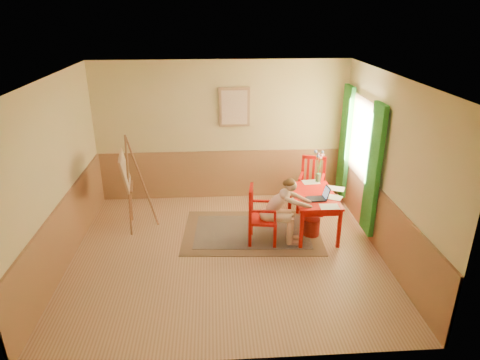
{
  "coord_description": "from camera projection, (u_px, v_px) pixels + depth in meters",
  "views": [
    {
      "loc": [
        -0.18,
        -5.91,
        3.71
      ],
      "look_at": [
        0.25,
        0.55,
        1.05
      ],
      "focal_mm": 31.67,
      "sensor_mm": 36.0,
      "label": 1
    }
  ],
  "objects": [
    {
      "name": "vase",
      "position": [
        319.0,
        168.0,
        7.71
      ],
      "size": [
        0.2,
        0.29,
        0.59
      ],
      "color": "#3F724C",
      "rests_on": "table"
    },
    {
      "name": "wall_portrait",
      "position": [
        234.0,
        107.0,
        8.21
      ],
      "size": [
        0.6,
        0.05,
        0.76
      ],
      "color": "#A37A56",
      "rests_on": "room"
    },
    {
      "name": "chair_left",
      "position": [
        260.0,
        215.0,
        7.02
      ],
      "size": [
        0.52,
        0.5,
        1.0
      ],
      "color": "#CA0C02",
      "rests_on": "room"
    },
    {
      "name": "window",
      "position": [
        359.0,
        150.0,
        7.53
      ],
      "size": [
        0.12,
        2.01,
        2.2
      ],
      "color": "white",
      "rests_on": "room"
    },
    {
      "name": "room",
      "position": [
        226.0,
        173.0,
        6.35
      ],
      "size": [
        5.04,
        4.54,
        2.84
      ],
      "color": "tan",
      "rests_on": "ground"
    },
    {
      "name": "wastebasket",
      "position": [
        311.0,
        227.0,
        7.36
      ],
      "size": [
        0.37,
        0.37,
        0.32
      ],
      "primitive_type": "cylinder",
      "rotation": [
        0.0,
        0.0,
        -0.31
      ],
      "color": "#A92E25",
      "rests_on": "room"
    },
    {
      "name": "papers",
      "position": [
        327.0,
        193.0,
        7.31
      ],
      "size": [
        0.72,
        1.28,
        0.0
      ],
      "color": "white",
      "rests_on": "table"
    },
    {
      "name": "figure",
      "position": [
        281.0,
        208.0,
        6.95
      ],
      "size": [
        0.89,
        0.44,
        1.17
      ],
      "color": "beige",
      "rests_on": "room"
    },
    {
      "name": "easel",
      "position": [
        127.0,
        174.0,
        7.29
      ],
      "size": [
        0.62,
        0.78,
        1.74
      ],
      "color": "brown",
      "rests_on": "room"
    },
    {
      "name": "table",
      "position": [
        314.0,
        199.0,
        7.3
      ],
      "size": [
        0.72,
        1.2,
        0.72
      ],
      "color": "#CA0C02",
      "rests_on": "room"
    },
    {
      "name": "rug",
      "position": [
        252.0,
        232.0,
        7.51
      ],
      "size": [
        2.5,
        1.75,
        0.02
      ],
      "color": "#8C7251",
      "rests_on": "room"
    },
    {
      "name": "laptop",
      "position": [
        319.0,
        197.0,
        7.07
      ],
      "size": [
        0.38,
        0.25,
        0.22
      ],
      "color": "#1E2338",
      "rests_on": "table"
    },
    {
      "name": "chair_back",
      "position": [
        312.0,
        184.0,
        8.17
      ],
      "size": [
        0.6,
        0.61,
        1.05
      ],
      "color": "#CA0C02",
      "rests_on": "room"
    },
    {
      "name": "wainscot",
      "position": [
        225.0,
        204.0,
        7.42
      ],
      "size": [
        5.0,
        4.5,
        1.0
      ],
      "color": "#9F724C",
      "rests_on": "room"
    }
  ]
}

